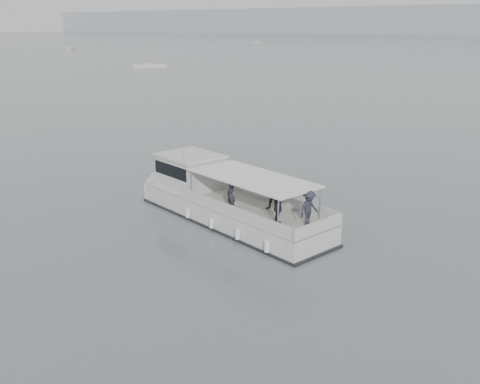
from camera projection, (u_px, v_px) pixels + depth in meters
The scene contains 2 objects.
ground at pixel (230, 208), 28.10m from camera, with size 1400.00×1400.00×0.00m, color #545E63.
tour_boat at pixel (217, 199), 26.67m from camera, with size 12.68×5.54×5.31m.
Camera 1 is at (15.87, -21.32, 9.17)m, focal length 40.00 mm.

